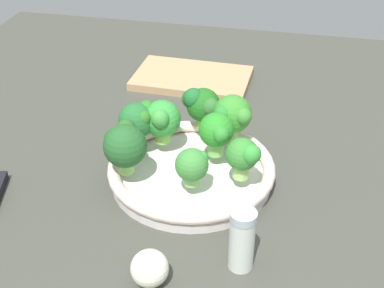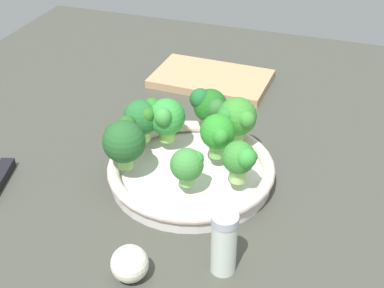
# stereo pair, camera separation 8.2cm
# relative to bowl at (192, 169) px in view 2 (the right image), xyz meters

# --- Properties ---
(ground_plane) EXTENTS (1.30, 1.30, 0.03)m
(ground_plane) POSITION_rel_bowl_xyz_m (0.02, -0.00, -0.03)
(ground_plane) COLOR #3F4138
(bowl) EXTENTS (0.26, 0.26, 0.03)m
(bowl) POSITION_rel_bowl_xyz_m (0.00, 0.00, 0.00)
(bowl) COLOR silver
(bowl) RESTS_ON ground_plane
(broccoli_floret_0) EXTENTS (0.07, 0.06, 0.07)m
(broccoli_floret_0) POSITION_rel_bowl_xyz_m (-0.01, 0.10, 0.06)
(broccoli_floret_0) COLOR #87B34F
(broccoli_floret_0) RESTS_ON bowl
(broccoli_floret_1) EXTENTS (0.05, 0.05, 0.06)m
(broccoli_floret_1) POSITION_rel_bowl_xyz_m (0.08, -0.03, 0.06)
(broccoli_floret_1) COLOR #A2D771
(broccoli_floret_1) RESTS_ON bowl
(broccoli_floret_2) EXTENTS (0.06, 0.07, 0.07)m
(broccoli_floret_2) POSITION_rel_bowl_xyz_m (-0.06, 0.04, 0.06)
(broccoli_floret_2) COLOR #8CC557
(broccoli_floret_2) RESTS_ON bowl
(broccoli_floret_3) EXTENTS (0.05, 0.06, 0.07)m
(broccoli_floret_3) POSITION_rel_bowl_xyz_m (0.03, 0.02, 0.06)
(broccoli_floret_3) COLOR #75C15C
(broccoli_floret_3) RESTS_ON bowl
(broccoli_floret_4) EXTENTS (0.06, 0.06, 0.07)m
(broccoli_floret_4) POSITION_rel_bowl_xyz_m (-0.09, 0.03, 0.06)
(broccoli_floret_4) COLOR #A2D66D
(broccoli_floret_4) RESTS_ON bowl
(broccoli_floret_5) EXTENTS (0.07, 0.07, 0.08)m
(broccoli_floret_5) POSITION_rel_bowl_xyz_m (-0.09, -0.05, 0.06)
(broccoli_floret_5) COLOR #80BF5C
(broccoli_floret_5) RESTS_ON bowl
(broccoli_floret_6) EXTENTS (0.05, 0.05, 0.06)m
(broccoli_floret_6) POSITION_rel_bowl_xyz_m (0.01, -0.06, 0.05)
(broccoli_floret_6) COLOR #77B960
(broccoli_floret_6) RESTS_ON bowl
(broccoli_floret_7) EXTENTS (0.06, 0.06, 0.08)m
(broccoli_floret_7) POSITION_rel_bowl_xyz_m (0.05, 0.07, 0.06)
(broccoli_floret_7) COLOR #7DB659
(broccoli_floret_7) RESTS_ON bowl
(cutting_board) EXTENTS (0.24, 0.15, 0.02)m
(cutting_board) POSITION_rel_bowl_xyz_m (-0.07, 0.33, -0.01)
(cutting_board) COLOR tan
(cutting_board) RESTS_ON ground_plane
(garlic_bulb) EXTENTS (0.05, 0.05, 0.05)m
(garlic_bulb) POSITION_rel_bowl_xyz_m (-0.01, -0.22, 0.01)
(garlic_bulb) COLOR white
(garlic_bulb) RESTS_ON ground_plane
(pepper_shaker) EXTENTS (0.03, 0.03, 0.09)m
(pepper_shaker) POSITION_rel_bowl_xyz_m (0.10, -0.17, 0.03)
(pepper_shaker) COLOR silver
(pepper_shaker) RESTS_ON ground_plane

